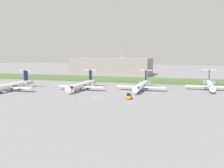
{
  "coord_description": "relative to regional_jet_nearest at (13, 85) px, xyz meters",
  "views": [
    {
      "loc": [
        35.46,
        -96.32,
        18.11
      ],
      "look_at": [
        0.0,
        21.4,
        3.0
      ],
      "focal_mm": 42.38,
      "sensor_mm": 36.0,
      "label": 1
    }
  ],
  "objects": [
    {
      "name": "antenna_mast",
      "position": [
        36.59,
        61.39,
        6.66
      ],
      "size": [
        4.4,
        0.5,
        22.1
      ],
      "color": "#B2B2B7",
      "rests_on": "ground"
    },
    {
      "name": "regional_jet_fourth",
      "position": [
        88.08,
        29.67,
        0.0
      ],
      "size": [
        22.81,
        31.0,
        9.0
      ],
      "color": "silver",
      "rests_on": "ground"
    },
    {
      "name": "regional_jet_second",
      "position": [
        30.02,
        11.87,
        0.0
      ],
      "size": [
        22.81,
        31.0,
        9.0
      ],
      "color": "silver",
      "rests_on": "ground"
    },
    {
      "name": "safety_cone_front_marker",
      "position": [
        87.36,
        12.91,
        -2.26
      ],
      "size": [
        0.44,
        0.44,
        0.55
      ],
      "primitive_type": "cone",
      "color": "orange",
      "rests_on": "ground"
    },
    {
      "name": "regional_jet_third",
      "position": [
        57.29,
        18.78,
        0.0
      ],
      "size": [
        22.81,
        31.0,
        9.0
      ],
      "color": "silver",
      "rests_on": "ground"
    },
    {
      "name": "baggage_tug",
      "position": [
        56.74,
        -5.6,
        -1.53
      ],
      "size": [
        1.72,
        3.2,
        2.3
      ],
      "color": "orange",
      "rests_on": "ground"
    },
    {
      "name": "distant_hangar",
      "position": [
        19.89,
        94.24,
        4.02
      ],
      "size": [
        59.88,
        28.73,
        13.12
      ],
      "primitive_type": "cube",
      "color": "gray",
      "rests_on": "ground"
    },
    {
      "name": "ground_plane",
      "position": [
        43.81,
        23.22,
        -2.54
      ],
      "size": [
        500.0,
        500.0,
        0.0
      ],
      "primitive_type": "plane",
      "color": "gray"
    },
    {
      "name": "regional_jet_nearest",
      "position": [
        0.0,
        0.0,
        0.0
      ],
      "size": [
        22.81,
        31.0,
        9.0
      ],
      "color": "silver",
      "rests_on": "ground"
    },
    {
      "name": "grass_berm",
      "position": [
        43.81,
        54.47,
        -1.67
      ],
      "size": [
        320.0,
        20.0,
        1.72
      ],
      "primitive_type": "cube",
      "color": "#4C6B38",
      "rests_on": "ground"
    }
  ]
}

